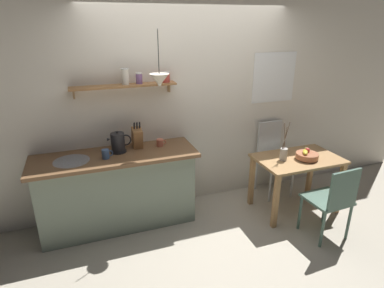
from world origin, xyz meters
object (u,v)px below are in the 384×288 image
Objects in this scene: electric_kettle at (118,143)px; pendant_lamp at (159,80)px; dining_table at (297,166)px; twig_vase at (284,153)px; coffee_mug_by_sink at (106,154)px; coffee_mug_spare at (160,143)px; dining_chair_far at (272,155)px; fruit_bowl at (307,155)px; dining_chair_near at (333,198)px; knife_block at (137,137)px.

electric_kettle is 0.47× the size of pendant_lamp.
dining_table is at bearing -12.03° from electric_kettle.
pendant_lamp is (-1.45, 0.30, 0.93)m from twig_vase.
coffee_mug_by_sink reaches higher than coffee_mug_spare.
dining_chair_far is 1.78× the size of pendant_lamp.
electric_kettle reaches higher than fruit_bowl.
coffee_mug_spare is (-1.63, 1.14, 0.46)m from dining_chair_near.
pendant_lamp is (-0.03, -0.18, 0.77)m from coffee_mug_spare.
electric_kettle is at bearing 152.33° from dining_chair_near.
fruit_bowl is at bearing -9.24° from coffee_mug_by_sink.
twig_vase reaches higher than dining_table.
electric_kettle is (-1.91, 0.45, 0.22)m from twig_vase.
knife_block is at bearing 14.12° from electric_kettle.
fruit_bowl is 0.30m from twig_vase.
dining_chair_near is 2.52m from coffee_mug_by_sink.
twig_vase reaches higher than electric_kettle.
coffee_mug_spare is (0.26, -0.03, -0.09)m from knife_block.
fruit_bowl is 0.84× the size of knife_block.
twig_vase is at bearing -111.17° from dining_chair_far.
dining_table is at bearing -10.23° from pendant_lamp.
dining_chair_near is at bearing -34.82° from coffee_mug_spare.
dining_chair_near is 2.28m from pendant_lamp.
knife_block reaches higher than dining_chair_far.
electric_kettle is (-2.12, 1.11, 0.53)m from dining_chair_near.
twig_vase is (-0.29, 0.07, 0.03)m from fruit_bowl.
dining_chair_near is 0.76m from twig_vase.
dining_chair_near is at bearing -89.49° from dining_chair_far.
dining_table is 2.23m from electric_kettle.
coffee_mug_spare is (-1.71, 0.55, 0.19)m from fruit_bowl.
dining_chair_far reaches higher than coffee_mug_spare.
knife_block is 0.76m from pendant_lamp.
dining_chair_near is at bearing -97.70° from fruit_bowl.
pendant_lamp is at bearing -18.30° from electric_kettle.
knife_block is at bearing 172.51° from coffee_mug_spare.
pendant_lamp is (0.62, -0.01, 0.77)m from coffee_mug_by_sink.
coffee_mug_by_sink is (-0.38, -0.20, -0.08)m from knife_block.
fruit_bowl is 0.47× the size of pendant_lamp.
coffee_mug_spare is at bearing 14.23° from coffee_mug_by_sink.
electric_kettle is at bearing -177.37° from coffee_mug_spare.
twig_vase is at bearing -8.58° from coffee_mug_by_sink.
knife_block is (-1.69, 0.51, 0.24)m from twig_vase.
dining_chair_near is 7.50× the size of coffee_mug_spare.
knife_block reaches higher than coffee_mug_by_sink.
dining_table is 3.86× the size of fruit_bowl.
pendant_lamp is at bearing 167.95° from fruit_bowl.
electric_kettle reaches higher than dining_chair_near.
dining_chair_far is 8.55× the size of coffee_mug_spare.
dining_chair_far is 2.04m from pendant_lamp.
twig_vase is 1.49× the size of knife_block.
fruit_bowl reaches higher than dining_table.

